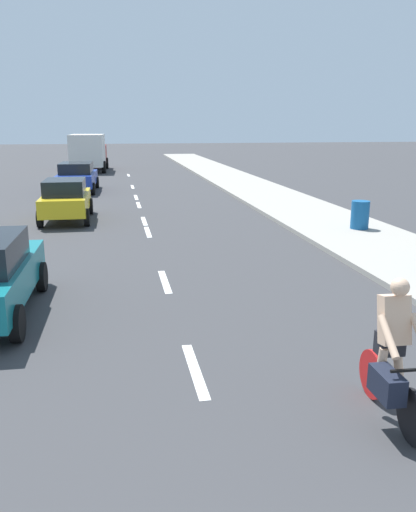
# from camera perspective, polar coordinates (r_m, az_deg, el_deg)

# --- Properties ---
(ground_plane) EXTENTS (160.00, 160.00, 0.00)m
(ground_plane) POSITION_cam_1_polar(r_m,az_deg,el_deg) (19.81, -7.08, 3.90)
(ground_plane) COLOR #38383A
(sidewalk_strip) EXTENTS (3.60, 80.00, 0.14)m
(sidewalk_strip) POSITION_cam_1_polar(r_m,az_deg,el_deg) (23.06, 9.29, 5.47)
(sidewalk_strip) COLOR #9E998E
(sidewalk_strip) RESTS_ON ground
(lane_stripe_2) EXTENTS (0.16, 1.80, 0.01)m
(lane_stripe_2) POSITION_cam_1_polar(r_m,az_deg,el_deg) (7.89, -1.46, -12.44)
(lane_stripe_2) COLOR white
(lane_stripe_2) RESTS_ON ground
(lane_stripe_3) EXTENTS (0.16, 1.80, 0.01)m
(lane_stripe_3) POSITION_cam_1_polar(r_m,az_deg,el_deg) (12.08, -4.79, -2.82)
(lane_stripe_3) COLOR white
(lane_stripe_3) RESTS_ON ground
(lane_stripe_4) EXTENTS (0.16, 1.80, 0.01)m
(lane_stripe_4) POSITION_cam_1_polar(r_m,az_deg,el_deg) (17.67, -6.65, 2.65)
(lane_stripe_4) COLOR white
(lane_stripe_4) RESTS_ON ground
(lane_stripe_5) EXTENTS (0.16, 1.80, 0.01)m
(lane_stripe_5) POSITION_cam_1_polar(r_m,az_deg,el_deg) (19.70, -7.06, 3.85)
(lane_stripe_5) COLOR white
(lane_stripe_5) RESTS_ON ground
(lane_stripe_6) EXTENTS (0.16, 1.80, 0.01)m
(lane_stripe_6) POSITION_cam_1_polar(r_m,az_deg,el_deg) (23.70, -7.66, 5.61)
(lane_stripe_6) COLOR white
(lane_stripe_6) RESTS_ON ground
(lane_stripe_7) EXTENTS (0.16, 1.80, 0.01)m
(lane_stripe_7) POSITION_cam_1_polar(r_m,az_deg,el_deg) (26.21, -7.94, 6.43)
(lane_stripe_7) COLOR white
(lane_stripe_7) RESTS_ON ground
(lane_stripe_8) EXTENTS (0.16, 1.80, 0.01)m
(lane_stripe_8) POSITION_cam_1_polar(r_m,az_deg,el_deg) (30.70, -8.34, 7.56)
(lane_stripe_8) COLOR white
(lane_stripe_8) RESTS_ON ground
(lane_stripe_9) EXTENTS (0.16, 1.80, 0.01)m
(lane_stripe_9) POSITION_cam_1_polar(r_m,az_deg,el_deg) (37.83, -8.77, 8.81)
(lane_stripe_9) COLOR white
(lane_stripe_9) RESTS_ON ground
(cyclist) EXTENTS (0.62, 1.71, 1.82)m
(cyclist) POSITION_cam_1_polar(r_m,az_deg,el_deg) (6.70, 19.61, -10.58)
(cyclist) COLOR black
(cyclist) RESTS_ON ground
(parked_car_yellow) EXTENTS (1.84, 3.88, 1.57)m
(parked_car_yellow) POSITION_cam_1_polar(r_m,az_deg,el_deg) (20.25, -15.42, 6.11)
(parked_car_yellow) COLOR gold
(parked_car_yellow) RESTS_ON ground
(parked_car_blue) EXTENTS (2.18, 4.49, 1.57)m
(parked_car_blue) POSITION_cam_1_polar(r_m,az_deg,el_deg) (28.94, -14.25, 8.54)
(parked_car_blue) COLOR #1E389E
(parked_car_blue) RESTS_ON ground
(delivery_truck) EXTENTS (2.87, 6.33, 2.80)m
(delivery_truck) POSITION_cam_1_polar(r_m,az_deg,el_deg) (41.52, -13.04, 11.17)
(delivery_truck) COLOR maroon
(delivery_truck) RESTS_ON ground
(trash_bin_far) EXTENTS (0.60, 0.60, 0.94)m
(trash_bin_far) POSITION_cam_1_polar(r_m,az_deg,el_deg) (18.09, 16.42, 4.38)
(trash_bin_far) COLOR #14518C
(trash_bin_far) RESTS_ON sidewalk_strip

